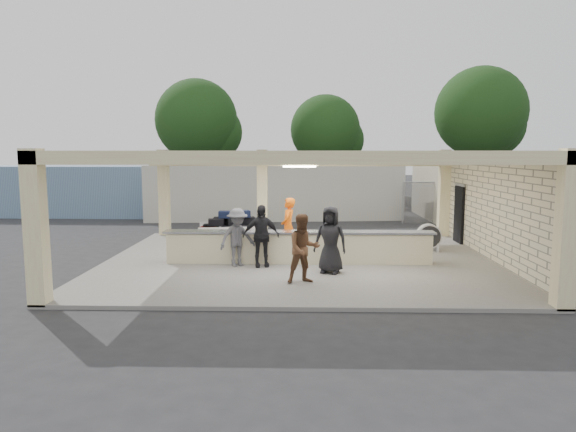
{
  "coord_description": "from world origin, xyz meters",
  "views": [
    {
      "loc": [
        0.07,
        -15.87,
        3.49
      ],
      "look_at": [
        -0.37,
        1.0,
        1.35
      ],
      "focal_mm": 32.0,
      "sensor_mm": 36.0,
      "label": 1
    }
  ],
  "objects_px": {
    "drum_fan": "(429,237)",
    "car_white_b": "(484,201)",
    "luggage_cart": "(231,228)",
    "passenger_a": "(304,249)",
    "passenger_c": "(237,237)",
    "baggage_counter": "(299,247)",
    "baggage_handler": "(288,227)",
    "container_blue": "(81,191)",
    "container_white": "(275,192)",
    "car_dark": "(381,198)",
    "passenger_d": "(330,240)",
    "car_white_a": "(462,200)",
    "passenger_b": "(261,236)"
  },
  "relations": [
    {
      "from": "passenger_c",
      "to": "baggage_counter",
      "type": "bearing_deg",
      "value": -17.91
    },
    {
      "from": "drum_fan",
      "to": "passenger_d",
      "type": "distance_m",
      "value": 4.82
    },
    {
      "from": "car_white_b",
      "to": "container_blue",
      "type": "height_order",
      "value": "container_blue"
    },
    {
      "from": "container_blue",
      "to": "drum_fan",
      "type": "bearing_deg",
      "value": -30.38
    },
    {
      "from": "baggage_handler",
      "to": "container_blue",
      "type": "bearing_deg",
      "value": -125.38
    },
    {
      "from": "passenger_a",
      "to": "container_white",
      "type": "xyz_separation_m",
      "value": [
        -1.43,
        13.44,
        0.41
      ]
    },
    {
      "from": "baggage_handler",
      "to": "container_white",
      "type": "relative_size",
      "value": 0.15
    },
    {
      "from": "baggage_counter",
      "to": "car_white_a",
      "type": "distance_m",
      "value": 17.28
    },
    {
      "from": "baggage_handler",
      "to": "container_white",
      "type": "bearing_deg",
      "value": -166.5
    },
    {
      "from": "passenger_b",
      "to": "luggage_cart",
      "type": "bearing_deg",
      "value": 102.96
    },
    {
      "from": "passenger_a",
      "to": "passenger_c",
      "type": "distance_m",
      "value": 2.7
    },
    {
      "from": "passenger_a",
      "to": "container_white",
      "type": "height_order",
      "value": "container_white"
    },
    {
      "from": "car_white_a",
      "to": "car_dark",
      "type": "relative_size",
      "value": 1.2
    },
    {
      "from": "drum_fan",
      "to": "passenger_a",
      "type": "distance_m",
      "value": 6.13
    },
    {
      "from": "baggage_handler",
      "to": "car_white_a",
      "type": "distance_m",
      "value": 16.62
    },
    {
      "from": "luggage_cart",
      "to": "car_white_b",
      "type": "distance_m",
      "value": 17.73
    },
    {
      "from": "passenger_a",
      "to": "passenger_d",
      "type": "bearing_deg",
      "value": 39.87
    },
    {
      "from": "drum_fan",
      "to": "passenger_d",
      "type": "height_order",
      "value": "passenger_d"
    },
    {
      "from": "luggage_cart",
      "to": "car_white_b",
      "type": "xyz_separation_m",
      "value": [
        12.97,
        12.09,
        -0.16
      ]
    },
    {
      "from": "drum_fan",
      "to": "passenger_a",
      "type": "xyz_separation_m",
      "value": [
        -4.29,
        -4.37,
        0.4
      ]
    },
    {
      "from": "passenger_a",
      "to": "car_white_b",
      "type": "relative_size",
      "value": 0.44
    },
    {
      "from": "baggage_handler",
      "to": "container_white",
      "type": "distance_m",
      "value": 10.07
    },
    {
      "from": "luggage_cart",
      "to": "car_white_a",
      "type": "relative_size",
      "value": 0.53
    },
    {
      "from": "luggage_cart",
      "to": "car_dark",
      "type": "height_order",
      "value": "luggage_cart"
    },
    {
      "from": "car_white_a",
      "to": "container_blue",
      "type": "relative_size",
      "value": 0.45
    },
    {
      "from": "baggage_handler",
      "to": "passenger_a",
      "type": "bearing_deg",
      "value": 16.11
    },
    {
      "from": "drum_fan",
      "to": "passenger_a",
      "type": "relative_size",
      "value": 0.52
    },
    {
      "from": "car_dark",
      "to": "passenger_a",
      "type": "bearing_deg",
      "value": 169.18
    },
    {
      "from": "baggage_handler",
      "to": "passenger_a",
      "type": "xyz_separation_m",
      "value": [
        0.48,
        -3.42,
        -0.05
      ]
    },
    {
      "from": "passenger_a",
      "to": "car_white_a",
      "type": "bearing_deg",
      "value": 44.93
    },
    {
      "from": "passenger_c",
      "to": "container_blue",
      "type": "xyz_separation_m",
      "value": [
        -9.98,
        12.4,
        0.38
      ]
    },
    {
      "from": "luggage_cart",
      "to": "passenger_c",
      "type": "bearing_deg",
      "value": -87.56
    },
    {
      "from": "car_dark",
      "to": "container_white",
      "type": "distance_m",
      "value": 7.78
    },
    {
      "from": "baggage_counter",
      "to": "baggage_handler",
      "type": "bearing_deg",
      "value": 108.26
    },
    {
      "from": "luggage_cart",
      "to": "baggage_handler",
      "type": "distance_m",
      "value": 2.36
    },
    {
      "from": "car_white_b",
      "to": "container_blue",
      "type": "xyz_separation_m",
      "value": [
        -22.4,
        -2.44,
        0.7
      ]
    },
    {
      "from": "passenger_a",
      "to": "car_white_b",
      "type": "height_order",
      "value": "passenger_a"
    },
    {
      "from": "passenger_a",
      "to": "car_white_a",
      "type": "relative_size",
      "value": 0.39
    },
    {
      "from": "container_white",
      "to": "car_dark",
      "type": "bearing_deg",
      "value": 31.26
    },
    {
      "from": "passenger_a",
      "to": "passenger_b",
      "type": "xyz_separation_m",
      "value": [
        -1.25,
        1.85,
        0.02
      ]
    },
    {
      "from": "drum_fan",
      "to": "car_white_b",
      "type": "xyz_separation_m",
      "value": [
        6.18,
        12.35,
        0.05
      ]
    },
    {
      "from": "baggage_counter",
      "to": "container_white",
      "type": "relative_size",
      "value": 0.63
    },
    {
      "from": "passenger_b",
      "to": "drum_fan",
      "type": "bearing_deg",
      "value": 13.03
    },
    {
      "from": "passenger_a",
      "to": "baggage_handler",
      "type": "bearing_deg",
      "value": 81.75
    },
    {
      "from": "drum_fan",
      "to": "car_dark",
      "type": "relative_size",
      "value": 0.24
    },
    {
      "from": "drum_fan",
      "to": "container_blue",
      "type": "bearing_deg",
      "value": 148.89
    },
    {
      "from": "passenger_a",
      "to": "baggage_counter",
      "type": "bearing_deg",
      "value": 77.01
    },
    {
      "from": "passenger_c",
      "to": "car_white_a",
      "type": "height_order",
      "value": "passenger_c"
    },
    {
      "from": "passenger_a",
      "to": "car_white_b",
      "type": "xyz_separation_m",
      "value": [
        10.47,
        16.71,
        -0.35
      ]
    },
    {
      "from": "passenger_a",
      "to": "container_blue",
      "type": "bearing_deg",
      "value": 113.62
    }
  ]
}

